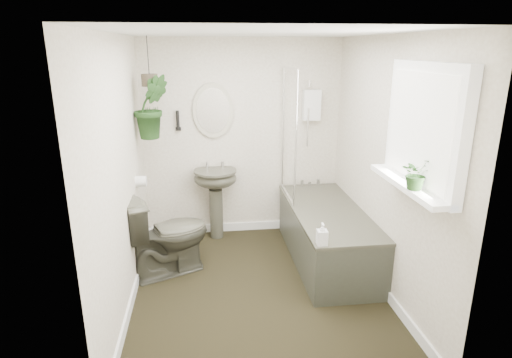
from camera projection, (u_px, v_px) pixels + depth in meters
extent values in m
cube|color=black|center=(258.00, 291.00, 4.04)|extent=(2.30, 2.80, 0.02)
cube|color=white|center=(258.00, 31.00, 3.35)|extent=(2.30, 2.80, 0.02)
cube|color=silver|center=(243.00, 139.00, 5.03)|extent=(2.30, 0.02, 2.30)
cube|color=silver|center=(292.00, 245.00, 2.36)|extent=(2.30, 0.02, 2.30)
cube|color=silver|center=(120.00, 178.00, 3.55)|extent=(0.02, 2.80, 2.30)
cube|color=silver|center=(386.00, 168.00, 3.83)|extent=(0.02, 2.80, 2.30)
cube|color=white|center=(258.00, 285.00, 4.02)|extent=(2.30, 2.80, 0.10)
cube|color=white|center=(312.00, 105.00, 4.94)|extent=(0.20, 0.10, 0.35)
ellipsoid|color=#B8B298|center=(213.00, 111.00, 4.85)|extent=(0.46, 0.03, 0.62)
cylinder|color=black|center=(178.00, 120.00, 4.82)|extent=(0.04, 0.04, 0.22)
cylinder|color=white|center=(141.00, 181.00, 4.30)|extent=(0.11, 0.11, 0.11)
cube|color=white|center=(424.00, 127.00, 3.01)|extent=(0.08, 1.00, 0.90)
cube|color=white|center=(409.00, 184.00, 3.13)|extent=(0.18, 1.00, 0.04)
cube|color=white|center=(418.00, 128.00, 3.01)|extent=(0.01, 0.86, 0.76)
imported|color=#3E3D31|center=(167.00, 234.00, 4.24)|extent=(0.94, 0.76, 0.84)
imported|color=black|center=(416.00, 173.00, 2.93)|extent=(0.25, 0.24, 0.23)
imported|color=black|center=(152.00, 107.00, 4.34)|extent=(0.42, 0.38, 0.65)
imported|color=black|center=(322.00, 234.00, 3.62)|extent=(0.09, 0.09, 0.20)
cylinder|color=#41372A|center=(150.00, 80.00, 4.26)|extent=(0.16, 0.16, 0.12)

